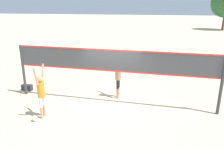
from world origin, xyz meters
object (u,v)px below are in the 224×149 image
at_px(player_spiker, 41,91).
at_px(volleyball, 35,118).
at_px(volleyball_net, 112,65).
at_px(gear_bag, 27,88).
at_px(player_blocker, 118,74).

relative_size(player_spiker, volleyball, 9.33).
height_order(volleyball_net, player_spiker, volleyball_net).
relative_size(volleyball_net, volleyball, 39.56).
bearing_deg(volleyball_net, volleyball, -137.27).
xyz_separation_m(volleyball_net, gear_bag, (-4.70, 0.44, -1.63)).
height_order(volleyball_net, volleyball, volleyball_net).
bearing_deg(volleyball_net, gear_bag, 174.65).
xyz_separation_m(player_spiker, player_blocker, (2.48, 2.60, 0.08)).
bearing_deg(gear_bag, volleyball, -51.31).
distance_m(volleyball_net, volleyball, 3.79).
distance_m(player_spiker, gear_bag, 3.49).
relative_size(volleyball_net, gear_bag, 16.71).
height_order(volleyball, gear_bag, gear_bag).
distance_m(volleyball_net, gear_bag, 4.99).
height_order(player_spiker, player_blocker, player_blocker).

